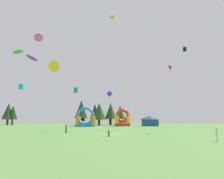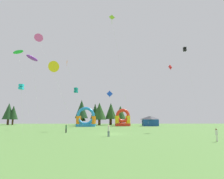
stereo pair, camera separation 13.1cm
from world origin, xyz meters
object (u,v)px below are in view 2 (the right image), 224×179
object	(u,v)px
kite_pink_delta	(38,39)
festival_tent	(150,121)
inflatable_orange_dome	(123,120)
kite_cyan_box	(21,87)
person_midfield	(109,130)
kite_red_diamond	(170,68)
inflatable_blue_arch	(86,120)
kite_teal_box	(76,90)
person_near_camera	(66,128)
kite_green_parafoil	(18,52)
kite_yellow_delta	(52,67)
kite_purple_parafoil	(32,58)
kite_black_box	(185,49)
kite_lime_diamond	(112,19)
person_left_edge	(217,134)
kite_orange_diamond	(67,62)
kite_blue_diamond	(110,94)

from	to	relation	value
kite_pink_delta	festival_tent	world-z (taller)	kite_pink_delta
kite_pink_delta	inflatable_orange_dome	xyz separation A→B (m)	(23.94, 21.83, -21.41)
kite_cyan_box	inflatable_orange_dome	world-z (taller)	kite_cyan_box
kite_cyan_box	person_midfield	distance (m)	15.76
kite_red_diamond	inflatable_blue_arch	size ratio (longest dim) A/B	2.77
kite_teal_box	person_near_camera	bearing A→B (deg)	-99.33
kite_green_parafoil	kite_red_diamond	xyz separation A→B (m)	(42.42, 5.74, -2.39)
kite_yellow_delta	kite_red_diamond	distance (m)	36.28
festival_tent	inflatable_blue_arch	bearing A→B (deg)	-171.43
person_near_camera	inflatable_orange_dome	world-z (taller)	inflatable_orange_dome
kite_purple_parafoil	kite_red_diamond	size ratio (longest dim) A/B	0.91
kite_cyan_box	inflatable_orange_dome	bearing A→B (deg)	63.13
kite_yellow_delta	kite_black_box	size ratio (longest dim) A/B	0.62
kite_lime_diamond	inflatable_orange_dome	world-z (taller)	kite_lime_diamond
kite_black_box	person_midfield	xyz separation A→B (m)	(-19.00, -13.47, -18.76)
festival_tent	kite_cyan_box	bearing A→B (deg)	-127.97
kite_pink_delta	kite_teal_box	world-z (taller)	kite_pink_delta
kite_purple_parafoil	person_midfield	world-z (taller)	kite_purple_parafoil
kite_teal_box	person_left_edge	bearing A→B (deg)	-42.36
kite_black_box	inflatable_blue_arch	bearing A→B (deg)	142.11
inflatable_blue_arch	person_left_edge	bearing A→B (deg)	-62.41
inflatable_orange_dome	kite_yellow_delta	bearing A→B (deg)	-111.67
kite_cyan_box	kite_red_diamond	bearing A→B (deg)	34.96
kite_orange_diamond	kite_black_box	xyz separation A→B (m)	(31.14, -8.30, 0.98)
kite_green_parafoil	person_left_edge	xyz separation A→B (m)	(37.45, -23.48, -19.20)
kite_cyan_box	kite_lime_diamond	distance (m)	22.33
kite_teal_box	person_near_camera	size ratio (longest dim) A/B	5.79
kite_pink_delta	kite_teal_box	bearing A→B (deg)	-18.34
kite_lime_diamond	inflatable_blue_arch	bearing A→B (deg)	106.63
kite_purple_parafoil	kite_lime_diamond	bearing A→B (deg)	-12.79
kite_lime_diamond	festival_tent	world-z (taller)	kite_lime_diamond
kite_pink_delta	kite_purple_parafoil	bearing A→B (deg)	-76.76
person_near_camera	person_left_edge	distance (m)	26.19
kite_pink_delta	inflatable_blue_arch	bearing A→B (deg)	58.40
kite_orange_diamond	kite_teal_box	world-z (taller)	kite_orange_diamond
kite_green_parafoil	kite_cyan_box	xyz separation A→B (m)	(9.74, -17.11, -12.26)
kite_green_parafoil	kite_purple_parafoil	size ratio (longest dim) A/B	1.24
kite_yellow_delta	kite_lime_diamond	distance (m)	16.57
kite_purple_parafoil	person_midfield	distance (m)	25.00
kite_teal_box	person_near_camera	world-z (taller)	kite_teal_box
kite_green_parafoil	kite_red_diamond	world-z (taller)	kite_green_parafoil
kite_green_parafoil	kite_pink_delta	size ratio (longest dim) A/B	0.84
kite_blue_diamond	person_left_edge	xyz separation A→B (m)	(13.18, -29.42, -8.73)
kite_green_parafoil	kite_blue_diamond	size ratio (longest dim) A/B	2.01
kite_orange_diamond	kite_teal_box	xyz separation A→B (m)	(4.49, -8.89, -9.51)
person_near_camera	kite_yellow_delta	bearing A→B (deg)	-70.35
kite_orange_diamond	kite_lime_diamond	xyz separation A→B (m)	(12.81, -15.71, 4.56)
kite_purple_parafoil	person_near_camera	xyz separation A→B (m)	(8.69, -2.27, -15.16)
kite_green_parafoil	kite_purple_parafoil	world-z (taller)	kite_green_parafoil
person_near_camera	kite_pink_delta	bearing A→B (deg)	168.87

